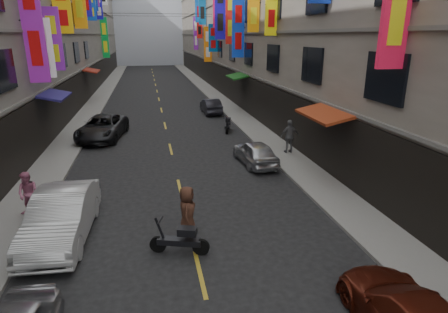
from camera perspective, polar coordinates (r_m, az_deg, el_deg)
name	(u,v)px	position (r m, az deg, el deg)	size (l,w,h in m)	color
sidewalk_left	(98,101)	(39.48, -18.71, 8.08)	(2.00, 90.00, 0.12)	slate
sidewalk_right	(217,97)	(39.81, -1.14, 9.09)	(2.00, 90.00, 0.12)	slate
building_row_right	(275,1)	(40.98, 7.71, 22.41)	(10.14, 90.00, 19.00)	gray
haze_block	(148,12)	(88.83, -11.57, 20.72)	(18.00, 8.00, 22.00)	silver
street_awnings	(145,92)	(22.91, -11.99, 9.56)	(13.99, 35.20, 0.41)	#165327
lane_markings	(160,104)	(36.24, -9.72, 7.87)	(0.12, 80.20, 0.01)	gold
scooter_crossing	(180,240)	(11.38, -6.68, -12.53)	(1.75, 0.76, 1.14)	black
scooter_far_right	(228,125)	(25.34, 0.58, 4.83)	(0.75, 1.75, 1.14)	black
car_left_mid	(62,216)	(12.98, -23.52, -8.34)	(1.63, 4.66, 1.54)	silver
car_left_far	(102,127)	(24.68, -18.03, 4.24)	(2.37, 5.13, 1.43)	black
car_right_mid	(255,153)	(18.79, 4.76, 0.61)	(1.44, 3.59, 1.22)	silver
car_right_far	(211,106)	(31.40, -2.02, 7.70)	(1.30, 3.72, 1.23)	#25252C
pedestrian_lfar	(29,194)	(14.83, -27.61, -5.06)	(0.77, 0.53, 1.59)	#C16689
pedestrian_rfar	(290,136)	(20.44, 9.96, 3.04)	(1.07, 0.61, 1.82)	#5B5B5D
pedestrian_crossing	(187,212)	(11.99, -5.61, -8.48)	(0.85, 0.58, 1.74)	#46281C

